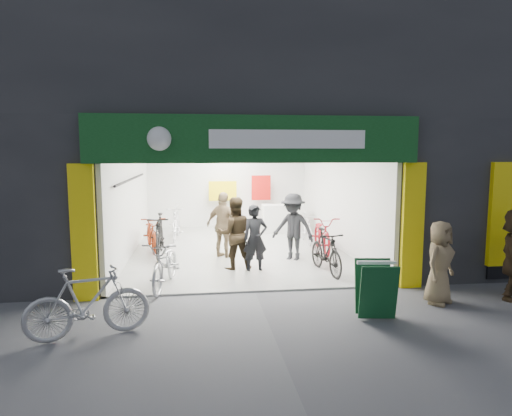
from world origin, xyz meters
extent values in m
plane|color=#56565B|center=(0.00, 0.00, 0.00)|extent=(60.00, 60.00, 0.00)
cube|color=#232326|center=(1.00, 5.00, 5.75)|extent=(16.00, 10.00, 4.50)
cube|color=#232326|center=(-5.50, 5.00, 1.75)|extent=(5.00, 10.00, 3.50)
cube|color=#232326|center=(6.00, 5.00, 1.75)|extent=(6.00, 10.00, 3.50)
cube|color=#9E9E99|center=(0.00, 4.00, 0.02)|extent=(6.00, 8.00, 0.04)
cube|color=silver|center=(0.00, 8.10, 1.60)|extent=(6.00, 0.20, 3.20)
cube|color=silver|center=(-2.95, 4.00, 1.60)|extent=(0.10, 8.00, 3.20)
cube|color=silver|center=(2.95, 4.00, 1.60)|extent=(0.10, 8.00, 3.20)
cube|color=white|center=(0.00, 4.00, 3.25)|extent=(6.00, 8.00, 0.10)
cube|color=black|center=(0.00, 0.10, 3.35)|extent=(6.00, 0.30, 0.30)
cube|color=#0D3B13|center=(0.00, -0.12, 3.05)|extent=(6.40, 0.25, 0.90)
cube|color=white|center=(0.60, -0.26, 3.05)|extent=(3.00, 0.02, 0.35)
cube|color=yellow|center=(-3.25, -0.06, 1.30)|extent=(0.45, 0.12, 2.60)
cube|color=yellow|center=(3.25, -0.06, 1.30)|extent=(0.45, 0.12, 2.60)
cube|color=yellow|center=(5.20, -0.06, 1.50)|extent=(0.50, 0.12, 2.20)
cylinder|color=black|center=(-2.82, 3.40, 2.10)|extent=(0.06, 5.00, 0.06)
cube|color=silver|center=(1.80, 6.50, 0.50)|extent=(1.40, 0.60, 1.00)
cube|color=white|center=(0.00, 1.20, 3.18)|extent=(1.30, 0.35, 0.04)
cube|color=white|center=(0.00, 3.00, 3.18)|extent=(1.30, 0.35, 0.04)
cube|color=white|center=(0.00, 4.80, 3.18)|extent=(1.30, 0.35, 0.04)
cube|color=white|center=(0.00, 6.60, 3.18)|extent=(1.30, 0.35, 0.04)
imported|color=#AEAEB3|center=(-1.80, 0.60, 0.51)|extent=(0.98, 2.02, 1.02)
imported|color=black|center=(-2.15, 3.50, 0.57)|extent=(0.55, 1.91, 1.15)
imported|color=maroon|center=(-2.43, 4.28, 0.50)|extent=(1.04, 2.01, 1.01)
imported|color=silver|center=(-1.80, 5.81, 0.56)|extent=(0.64, 1.89, 1.12)
imported|color=black|center=(1.80, 1.19, 0.52)|extent=(0.70, 1.78, 1.04)
imported|color=maroon|center=(2.34, 3.41, 0.52)|extent=(0.84, 2.04, 1.05)
imported|color=#BCBCC1|center=(2.17, 4.64, 0.48)|extent=(0.50, 1.60, 0.96)
imported|color=#ADADB2|center=(-2.80, -1.87, 0.55)|extent=(1.91, 1.01, 1.11)
imported|color=black|center=(0.20, 1.57, 0.80)|extent=(0.63, 0.46, 1.59)
imported|color=#332617|center=(-0.27, 1.84, 0.87)|extent=(0.92, 0.75, 1.75)
imported|color=black|center=(1.31, 2.53, 0.88)|extent=(1.30, 1.20, 1.75)
imported|color=#836B4C|center=(-0.44, 3.03, 0.88)|extent=(1.09, 0.96, 1.77)
imported|color=olive|center=(3.30, -1.08, 0.78)|extent=(0.90, 0.85, 1.55)
cube|color=#10401F|center=(1.81, -1.86, 0.51)|extent=(0.65, 0.32, 0.94)
cube|color=#10401F|center=(1.87, -1.46, 0.51)|extent=(0.65, 0.32, 0.94)
cube|color=white|center=(1.84, -1.66, 0.97)|extent=(0.65, 0.15, 0.06)
camera|label=1|loc=(-1.14, -8.80, 2.82)|focal=32.00mm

